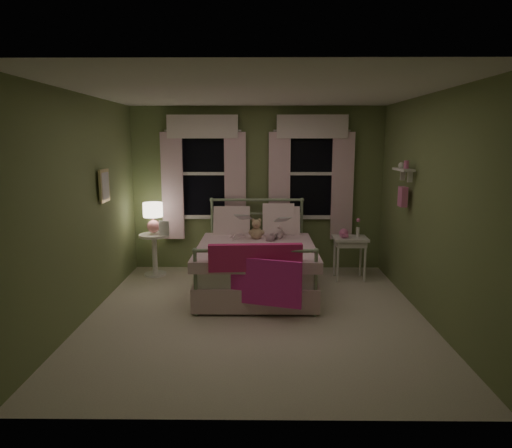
{
  "coord_description": "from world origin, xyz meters",
  "views": [
    {
      "loc": [
        0.05,
        -5.2,
        2.07
      ],
      "look_at": [
        -0.01,
        0.62,
        1.0
      ],
      "focal_mm": 32.0,
      "sensor_mm": 36.0,
      "label": 1
    }
  ],
  "objects_px": {
    "table_lamp": "(153,215)",
    "bed": "(257,264)",
    "nightstand_left": "(154,249)",
    "nightstand_right": "(350,244)",
    "teddy_bear": "(256,231)",
    "child_right": "(276,219)",
    "child_left": "(237,220)"
  },
  "relations": [
    {
      "from": "child_right",
      "to": "nightstand_left",
      "type": "bearing_deg",
      "value": 11.02
    },
    {
      "from": "table_lamp",
      "to": "nightstand_right",
      "type": "height_order",
      "value": "table_lamp"
    },
    {
      "from": "bed",
      "to": "teddy_bear",
      "type": "distance_m",
      "value": 0.5
    },
    {
      "from": "child_right",
      "to": "nightstand_right",
      "type": "distance_m",
      "value": 1.18
    },
    {
      "from": "bed",
      "to": "table_lamp",
      "type": "bearing_deg",
      "value": 156.61
    },
    {
      "from": "child_right",
      "to": "nightstand_left",
      "type": "relative_size",
      "value": 1.13
    },
    {
      "from": "child_left",
      "to": "nightstand_right",
      "type": "relative_size",
      "value": 1.08
    },
    {
      "from": "child_left",
      "to": "table_lamp",
      "type": "distance_m",
      "value": 1.33
    },
    {
      "from": "nightstand_left",
      "to": "table_lamp",
      "type": "xyz_separation_m",
      "value": [
        0.0,
        0.0,
        0.54
      ]
    },
    {
      "from": "bed",
      "to": "nightstand_right",
      "type": "height_order",
      "value": "bed"
    },
    {
      "from": "child_right",
      "to": "teddy_bear",
      "type": "xyz_separation_m",
      "value": [
        -0.28,
        -0.16,
        -0.14
      ]
    },
    {
      "from": "child_left",
      "to": "nightstand_left",
      "type": "distance_m",
      "value": 1.42
    },
    {
      "from": "child_left",
      "to": "child_right",
      "type": "bearing_deg",
      "value": -172.47
    },
    {
      "from": "teddy_bear",
      "to": "table_lamp",
      "type": "distance_m",
      "value": 1.64
    },
    {
      "from": "child_right",
      "to": "nightstand_right",
      "type": "height_order",
      "value": "child_right"
    },
    {
      "from": "teddy_bear",
      "to": "table_lamp",
      "type": "xyz_separation_m",
      "value": [
        -1.58,
        0.41,
        0.16
      ]
    },
    {
      "from": "child_right",
      "to": "nightstand_left",
      "type": "xyz_separation_m",
      "value": [
        -1.86,
        0.25,
        -0.52
      ]
    },
    {
      "from": "teddy_bear",
      "to": "bed",
      "type": "bearing_deg",
      "value": -88.85
    },
    {
      "from": "child_left",
      "to": "teddy_bear",
      "type": "relative_size",
      "value": 2.23
    },
    {
      "from": "child_left",
      "to": "bed",
      "type": "bearing_deg",
      "value": 130.95
    },
    {
      "from": "child_left",
      "to": "nightstand_left",
      "type": "relative_size",
      "value": 1.07
    },
    {
      "from": "child_right",
      "to": "table_lamp",
      "type": "distance_m",
      "value": 1.88
    },
    {
      "from": "teddy_bear",
      "to": "nightstand_right",
      "type": "bearing_deg",
      "value": 8.9
    },
    {
      "from": "child_left",
      "to": "child_right",
      "type": "xyz_separation_m",
      "value": [
        0.56,
        0.0,
        0.02
      ]
    },
    {
      "from": "child_left",
      "to": "nightstand_right",
      "type": "height_order",
      "value": "child_left"
    },
    {
      "from": "nightstand_left",
      "to": "nightstand_right",
      "type": "relative_size",
      "value": 1.02
    },
    {
      "from": "teddy_bear",
      "to": "nightstand_left",
      "type": "relative_size",
      "value": 0.48
    },
    {
      "from": "nightstand_left",
      "to": "nightstand_right",
      "type": "bearing_deg",
      "value": -3.72
    },
    {
      "from": "table_lamp",
      "to": "nightstand_right",
      "type": "xyz_separation_m",
      "value": [
        2.98,
        -0.19,
        -0.4
      ]
    },
    {
      "from": "child_right",
      "to": "teddy_bear",
      "type": "height_order",
      "value": "child_right"
    },
    {
      "from": "child_left",
      "to": "teddy_bear",
      "type": "distance_m",
      "value": 0.35
    },
    {
      "from": "table_lamp",
      "to": "bed",
      "type": "bearing_deg",
      "value": -23.39
    }
  ]
}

